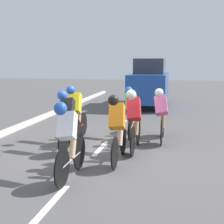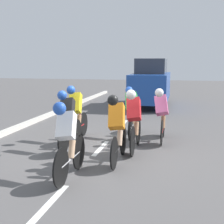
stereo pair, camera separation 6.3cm
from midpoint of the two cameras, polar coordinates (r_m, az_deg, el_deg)
The scene contains 12 objects.
ground_plane at distance 7.89m, azimuth -2.13°, elevation -6.93°, with size 60.00×60.00×0.00m, color #565454.
lane_stripe_near at distance 5.19m, azimuth -10.91°, elevation -15.97°, with size 0.12×1.40×0.01m, color white.
lane_stripe_mid at distance 8.04m, azimuth -1.84°, elevation -6.60°, with size 0.12×1.40×0.01m, color white.
lane_stripe_far at distance 11.08m, azimuth 2.23°, elevation -2.18°, with size 0.12×1.40×0.01m, color white.
cyclist_orange at distance 6.73m, azimuth 1.23°, elevation -2.74°, with size 0.39×1.72×1.52m.
cyclist_red at distance 7.63m, azimuth 4.33°, elevation -1.22°, with size 0.40×1.76×1.55m.
cyclist_yellow at distance 8.69m, azimuth -6.39°, elevation 0.06°, with size 0.40×1.72×1.56m.
cyclist_white at distance 5.86m, azimuth -7.85°, elevation -4.76°, with size 0.39×1.70×1.50m.
cyclist_green at distance 9.10m, azimuth 3.88°, elevation 0.23°, with size 0.40×1.73×1.50m.
cyclist_black at distance 7.76m, azimuth -7.80°, elevation -1.20°, with size 0.40×1.67×1.52m.
cyclist_pink at distance 8.62m, azimuth 9.29°, elevation -0.27°, with size 0.42×1.66×1.50m.
support_car at distance 15.52m, azimuth 7.27°, elevation 5.31°, with size 1.70×4.47×2.33m.
Camera 2 is at (-1.94, 7.33, 2.20)m, focal length 50.00 mm.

